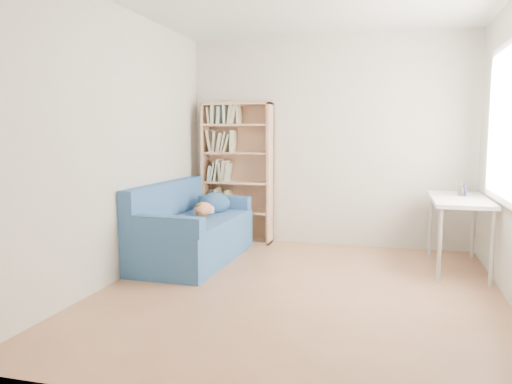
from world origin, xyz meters
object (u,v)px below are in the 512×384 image
Objects in this scene: bookshelf at (237,179)px; pen_cup at (462,190)px; sofa at (192,231)px; desk at (459,205)px.

bookshelf is 2.69m from pen_cup.
sofa is 11.00× the size of pen_cup.
bookshelf is 2.69m from desk.
pen_cup is at bearing 75.56° from desk.
sofa is 2.85m from desk.
sofa is 1.46× the size of desk.
bookshelf is 1.48× the size of desk.
bookshelf is at bearing 79.58° from sofa.
bookshelf reaches higher than desk.
bookshelf is (0.21, 1.04, 0.50)m from sofa.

